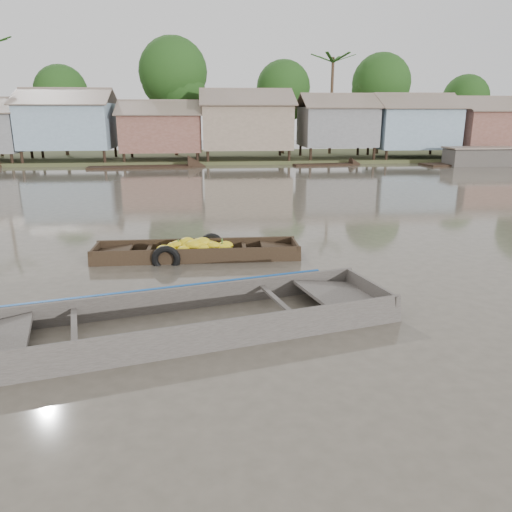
{
  "coord_description": "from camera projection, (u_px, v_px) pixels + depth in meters",
  "views": [
    {
      "loc": [
        -0.56,
        -9.32,
        3.7
      ],
      "look_at": [
        0.42,
        0.65,
        0.8
      ],
      "focal_mm": 35.0,
      "sensor_mm": 36.0,
      "label": 1
    }
  ],
  "objects": [
    {
      "name": "ground",
      "position": [
        238.0,
        304.0,
        9.99
      ],
      "size": [
        120.0,
        120.0,
        0.0
      ],
      "primitive_type": "plane",
      "color": "#4F483C",
      "rests_on": "ground"
    },
    {
      "name": "riverbank",
      "position": [
        250.0,
        120.0,
        39.88
      ],
      "size": [
        120.0,
        12.47,
        10.22
      ],
      "color": "#384723",
      "rests_on": "ground"
    },
    {
      "name": "banana_boat",
      "position": [
        194.0,
        252.0,
        13.15
      ],
      "size": [
        5.37,
        1.46,
        0.76
      ],
      "rotation": [
        0.0,
        0.0,
        -0.01
      ],
      "color": "black",
      "rests_on": "ground"
    },
    {
      "name": "viewer_boat",
      "position": [
        184.0,
        326.0,
        8.79
      ],
      "size": [
        7.93,
        3.83,
        0.62
      ],
      "rotation": [
        0.0,
        0.0,
        0.25
      ],
      "color": "#3C3632",
      "rests_on": "ground"
    },
    {
      "name": "distant_boats",
      "position": [
        405.0,
        164.0,
        34.43
      ],
      "size": [
        46.24,
        16.86,
        1.38
      ],
      "color": "black",
      "rests_on": "ground"
    }
  ]
}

